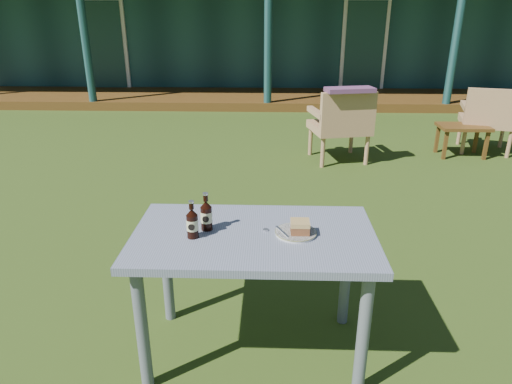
{
  "coord_description": "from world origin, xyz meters",
  "views": [
    {
      "loc": [
        0.08,
        -3.61,
        1.75
      ],
      "look_at": [
        0.0,
        -1.3,
        0.82
      ],
      "focal_mm": 32.0,
      "sensor_mm": 36.0,
      "label": 1
    }
  ],
  "objects_px": {
    "armchair_left": "(342,122)",
    "cake_slice": "(300,227)",
    "cola_bottle_near": "(206,215)",
    "cafe_table": "(254,251)",
    "side_table": "(463,130)",
    "plate": "(296,233)",
    "cola_bottle_far": "(192,223)",
    "armchair_right": "(489,116)"
  },
  "relations": [
    {
      "from": "plate",
      "to": "cola_bottle_near",
      "type": "height_order",
      "value": "cola_bottle_near"
    },
    {
      "from": "cola_bottle_far",
      "to": "armchair_right",
      "type": "relative_size",
      "value": 0.22
    },
    {
      "from": "cola_bottle_near",
      "to": "armchair_left",
      "type": "distance_m",
      "value": 3.57
    },
    {
      "from": "cafe_table",
      "to": "armchair_right",
      "type": "xyz_separation_m",
      "value": [
        2.86,
        3.86,
        -0.14
      ]
    },
    {
      "from": "cake_slice",
      "to": "armchair_left",
      "type": "bearing_deg",
      "value": 78.44
    },
    {
      "from": "plate",
      "to": "cola_bottle_far",
      "type": "bearing_deg",
      "value": -174.21
    },
    {
      "from": "plate",
      "to": "cake_slice",
      "type": "height_order",
      "value": "cake_slice"
    },
    {
      "from": "cafe_table",
      "to": "armchair_right",
      "type": "distance_m",
      "value": 4.8
    },
    {
      "from": "plate",
      "to": "cola_bottle_near",
      "type": "bearing_deg",
      "value": 175.21
    },
    {
      "from": "side_table",
      "to": "cake_slice",
      "type": "bearing_deg",
      "value": -121.49
    },
    {
      "from": "armchair_left",
      "to": "armchair_right",
      "type": "distance_m",
      "value": 1.99
    },
    {
      "from": "cola_bottle_far",
      "to": "plate",
      "type": "bearing_deg",
      "value": 5.79
    },
    {
      "from": "armchair_right",
      "to": "side_table",
      "type": "xyz_separation_m",
      "value": [
        -0.36,
        -0.17,
        -0.14
      ]
    },
    {
      "from": "cafe_table",
      "to": "plate",
      "type": "xyz_separation_m",
      "value": [
        0.21,
        -0.0,
        0.11
      ]
    },
    {
      "from": "side_table",
      "to": "armchair_left",
      "type": "bearing_deg",
      "value": -169.4
    },
    {
      "from": "plate",
      "to": "cola_bottle_near",
      "type": "relative_size",
      "value": 1.04
    },
    {
      "from": "plate",
      "to": "armchair_right",
      "type": "bearing_deg",
      "value": 55.53
    },
    {
      "from": "armchair_left",
      "to": "side_table",
      "type": "xyz_separation_m",
      "value": [
        1.57,
        0.29,
        -0.15
      ]
    },
    {
      "from": "cola_bottle_near",
      "to": "plate",
      "type": "bearing_deg",
      "value": -4.79
    },
    {
      "from": "plate",
      "to": "cola_bottle_far",
      "type": "distance_m",
      "value": 0.51
    },
    {
      "from": "cola_bottle_far",
      "to": "side_table",
      "type": "xyz_separation_m",
      "value": [
        2.79,
        3.74,
        -0.46
      ]
    },
    {
      "from": "cake_slice",
      "to": "plate",
      "type": "bearing_deg",
      "value": 154.44
    },
    {
      "from": "cake_slice",
      "to": "armchair_left",
      "type": "xyz_separation_m",
      "value": [
        0.7,
        3.41,
        -0.27
      ]
    },
    {
      "from": "cafe_table",
      "to": "cola_bottle_near",
      "type": "xyz_separation_m",
      "value": [
        -0.24,
        0.04,
        0.18
      ]
    },
    {
      "from": "cake_slice",
      "to": "cola_bottle_near",
      "type": "bearing_deg",
      "value": 174.31
    },
    {
      "from": "cake_slice",
      "to": "cola_bottle_near",
      "type": "xyz_separation_m",
      "value": [
        -0.46,
        0.05,
        0.03
      ]
    },
    {
      "from": "cola_bottle_near",
      "to": "armchair_right",
      "type": "bearing_deg",
      "value": 51.01
    },
    {
      "from": "cafe_table",
      "to": "plate",
      "type": "height_order",
      "value": "plate"
    },
    {
      "from": "cafe_table",
      "to": "armchair_right",
      "type": "relative_size",
      "value": 1.41
    },
    {
      "from": "armchair_left",
      "to": "side_table",
      "type": "bearing_deg",
      "value": 10.6
    },
    {
      "from": "armchair_left",
      "to": "cake_slice",
      "type": "bearing_deg",
      "value": -101.56
    },
    {
      "from": "cake_slice",
      "to": "armchair_left",
      "type": "height_order",
      "value": "armchair_left"
    },
    {
      "from": "armchair_right",
      "to": "cake_slice",
      "type": "bearing_deg",
      "value": -124.22
    },
    {
      "from": "armchair_left",
      "to": "armchair_right",
      "type": "bearing_deg",
      "value": 13.39
    },
    {
      "from": "plate",
      "to": "side_table",
      "type": "distance_m",
      "value": 4.36
    },
    {
      "from": "cola_bottle_near",
      "to": "armchair_left",
      "type": "relative_size",
      "value": 0.22
    },
    {
      "from": "cake_slice",
      "to": "armchair_right",
      "type": "height_order",
      "value": "armchair_right"
    },
    {
      "from": "cake_slice",
      "to": "armchair_right",
      "type": "distance_m",
      "value": 4.69
    },
    {
      "from": "cafe_table",
      "to": "armchair_left",
      "type": "relative_size",
      "value": 1.36
    },
    {
      "from": "cafe_table",
      "to": "side_table",
      "type": "distance_m",
      "value": 4.46
    },
    {
      "from": "cafe_table",
      "to": "side_table",
      "type": "height_order",
      "value": "cafe_table"
    },
    {
      "from": "plate",
      "to": "cake_slice",
      "type": "relative_size",
      "value": 2.22
    }
  ]
}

